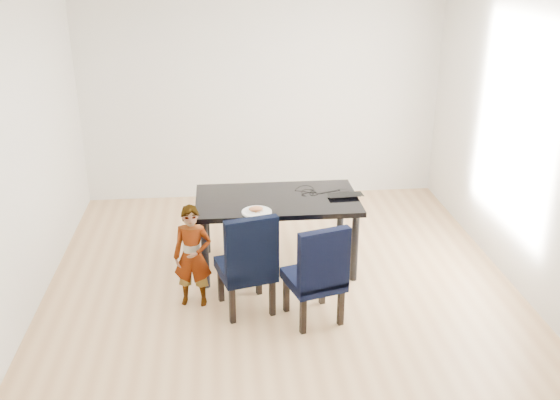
{
  "coord_description": "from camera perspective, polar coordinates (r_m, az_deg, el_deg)",
  "views": [
    {
      "loc": [
        -0.53,
        -5.18,
        3.06
      ],
      "look_at": [
        0.0,
        0.2,
        0.85
      ],
      "focal_mm": 40.0,
      "sensor_mm": 36.0,
      "label": 1
    }
  ],
  "objects": [
    {
      "name": "wall_right",
      "position": [
        6.12,
        21.76,
        4.41
      ],
      "size": [
        0.01,
        5.0,
        2.7
      ],
      "primitive_type": "cube",
      "color": "silver",
      "rests_on": "ground"
    },
    {
      "name": "floor",
      "position": [
        6.04,
        0.19,
        -8.25
      ],
      "size": [
        4.5,
        5.0,
        0.01
      ],
      "primitive_type": "cube",
      "color": "tan",
      "rests_on": "ground"
    },
    {
      "name": "sandwich",
      "position": [
        5.8,
        -2.23,
        -0.81
      ],
      "size": [
        0.15,
        0.1,
        0.05
      ],
      "primitive_type": "ellipsoid",
      "rotation": [
        0.0,
        0.0,
        -0.32
      ],
      "color": "#B56D40",
      "rests_on": "plate"
    },
    {
      "name": "laptop",
      "position": [
        6.25,
        5.91,
        0.56
      ],
      "size": [
        0.36,
        0.24,
        0.03
      ],
      "primitive_type": "imported",
      "rotation": [
        0.0,
        0.0,
        3.21
      ],
      "color": "black",
      "rests_on": "dining_table"
    },
    {
      "name": "cable_tangle",
      "position": [
        6.26,
        2.69,
        0.6
      ],
      "size": [
        0.17,
        0.17,
        0.01
      ],
      "primitive_type": "torus",
      "rotation": [
        0.0,
        0.0,
        -0.08
      ],
      "color": "black",
      "rests_on": "dining_table"
    },
    {
      "name": "wall_front",
      "position": [
        3.22,
        4.78,
        -9.95
      ],
      "size": [
        4.5,
        0.01,
        2.7
      ],
      "primitive_type": "cube",
      "color": "silver",
      "rests_on": "ground"
    },
    {
      "name": "wall_left",
      "position": [
        5.72,
        -22.91,
        3.05
      ],
      "size": [
        0.01,
        5.0,
        2.7
      ],
      "primitive_type": "cube",
      "color": "white",
      "rests_on": "ground"
    },
    {
      "name": "dining_table",
      "position": [
        6.31,
        -0.27,
        -2.97
      ],
      "size": [
        1.6,
        0.9,
        0.75
      ],
      "primitive_type": "cube",
      "color": "black",
      "rests_on": "floor"
    },
    {
      "name": "wall_back",
      "position": [
        7.89,
        -1.66,
        9.71
      ],
      "size": [
        4.5,
        0.01,
        2.7
      ],
      "primitive_type": "cube",
      "color": "white",
      "rests_on": "ground"
    },
    {
      "name": "chair_left",
      "position": [
        5.54,
        -3.18,
        -5.53
      ],
      "size": [
        0.57,
        0.58,
        0.97
      ],
      "primitive_type": "cube",
      "rotation": [
        0.0,
        0.0,
        0.25
      ],
      "color": "black",
      "rests_on": "floor"
    },
    {
      "name": "chair_right",
      "position": [
        5.4,
        3.1,
        -6.49
      ],
      "size": [
        0.56,
        0.57,
        0.93
      ],
      "primitive_type": "cube",
      "rotation": [
        0.0,
        0.0,
        0.28
      ],
      "color": "black",
      "rests_on": "floor"
    },
    {
      "name": "plate",
      "position": [
        5.82,
        -2.14,
        -1.11
      ],
      "size": [
        0.29,
        0.29,
        0.02
      ],
      "primitive_type": "cylinder",
      "rotation": [
        0.0,
        0.0,
        0.02
      ],
      "color": "silver",
      "rests_on": "dining_table"
    },
    {
      "name": "child",
      "position": [
        5.66,
        -7.99,
        -5.12
      ],
      "size": [
        0.38,
        0.28,
        0.96
      ],
      "primitive_type": "imported",
      "rotation": [
        0.0,
        0.0,
        -0.14
      ],
      "color": "orange",
      "rests_on": "floor"
    }
  ]
}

